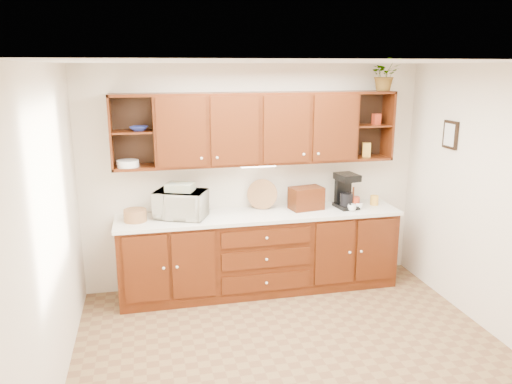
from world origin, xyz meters
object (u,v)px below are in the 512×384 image
microwave (181,204)px  potted_plant (385,74)px  bread_box (306,198)px  coffee_maker (346,191)px

microwave → potted_plant: bearing=24.3°
potted_plant → microwave: bearing=-178.9°
microwave → bread_box: (1.46, 0.01, -0.02)m
coffee_maker → microwave: bearing=171.8°
microwave → coffee_maker: bearing=22.9°
coffee_maker → bread_box: bearing=169.2°
potted_plant → bread_box: bearing=-178.0°
bread_box → potted_plant: size_ratio=1.01×
coffee_maker → potted_plant: potted_plant is taller
bread_box → coffee_maker: bearing=-12.5°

